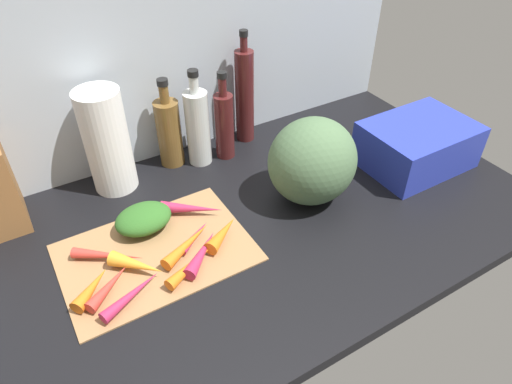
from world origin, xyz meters
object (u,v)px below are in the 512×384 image
carrot_2 (195,237)px  bottle_3 (245,96)px  carrot_6 (223,233)px  bottle_1 (198,127)px  winter_squash (312,161)px  carrot_8 (192,209)px  dish_rack (417,145)px  carrot_1 (187,244)px  bottle_0 (169,132)px  bottle_2 (224,124)px  carrot_3 (202,253)px  carrot_0 (108,255)px  carrot_5 (137,265)px  carrot_9 (109,286)px  carrot_10 (92,288)px  carrot_7 (132,294)px  paper_towel_roll (107,142)px  cutting_board (156,252)px  carrot_4 (191,266)px

carrot_2 → bottle_3: bottle_3 is taller
carrot_6 → bottle_3: bearing=53.6°
bottle_1 → winter_squash: bearing=-59.3°
carrot_8 → dish_rack: bearing=-10.4°
carrot_6 → carrot_1: bearing=172.2°
bottle_0 → bottle_2: size_ratio=0.99×
carrot_3 → bottle_3: 52.55cm
carrot_2 → dish_rack: dish_rack is taller
carrot_0 → dish_rack: bearing=-4.8°
carrot_1 → winter_squash: (34.99, 1.91, 8.69)cm
bottle_2 → carrot_6: bearing=-118.9°
carrot_5 → carrot_6: 20.12cm
carrot_9 → bottle_2: size_ratio=0.47×
carrot_9 → carrot_2: bearing=11.9°
carrot_0 → bottle_2: bearing=29.8°
carrot_1 → bottle_1: bottle_1 is taller
winter_squash → bottle_2: size_ratio=0.87×
carrot_0 → carrot_10: size_ratio=1.49×
carrot_2 → bottle_0: bearing=75.7°
carrot_10 → bottle_0: size_ratio=0.42×
winter_squash → dish_rack: winter_squash is taller
carrot_7 → paper_towel_roll: (9.07, 38.98, 11.58)cm
carrot_6 → carrot_8: 11.84cm
carrot_1 → dish_rack: 69.05cm
carrot_1 → bottle_3: 50.68cm
carrot_7 → dish_rack: dish_rack is taller
cutting_board → carrot_4: size_ratio=3.11×
carrot_5 → bottle_0: 42.00cm
carrot_4 → carrot_9: bearing=168.3°
carrot_6 → dish_rack: dish_rack is taller
carrot_2 → carrot_10: bearing=-172.5°
carrot_8 → carrot_4: bearing=-115.5°
carrot_7 → bottle_0: bearing=57.7°
carrot_4 → winter_squash: bearing=12.2°
carrot_2 → carrot_4: size_ratio=0.79×
bottle_1 → dish_rack: 60.47cm
carrot_8 → bottle_3: bottle_3 is taller
carrot_0 → paper_towel_roll: paper_towel_roll is taller
carrot_1 → carrot_4: bearing=-108.3°
carrot_9 → carrot_10: bearing=157.5°
carrot_9 → dish_rack: 87.65cm
cutting_board → bottle_1: bottle_1 is taller
paper_towel_roll → carrot_6: bearing=-66.4°
carrot_10 → bottle_1: size_ratio=0.39×
carrot_2 → winter_squash: bearing=0.3°
carrot_7 → dish_rack: 84.48cm
carrot_4 → carrot_8: carrot_8 is taller
carrot_4 → dish_rack: dish_rack is taller
carrot_3 → carrot_10: bearing=173.5°
carrot_0 → bottle_1: (34.01, 24.83, 9.20)cm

